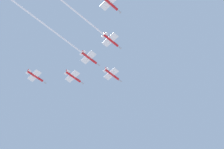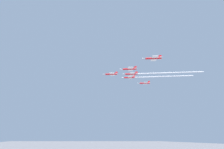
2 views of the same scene
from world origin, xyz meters
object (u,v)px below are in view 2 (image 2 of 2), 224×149
jet_starboard_outer (153,58)px  jet_center_rear (144,83)px  jet_port_inner (129,69)px  jet_port_outer (154,73)px  jet_lead (111,74)px  jet_starboard_inner (149,77)px

jet_starboard_outer → jet_center_rear: size_ratio=1.00×
jet_port_inner → jet_port_outer: size_ratio=0.21×
jet_lead → jet_center_rear: jet_lead is taller
jet_center_rear → jet_port_outer: bearing=-170.9°
jet_starboard_inner → jet_port_outer: jet_starboard_inner is taller
jet_port_inner → jet_starboard_outer: jet_starboard_outer is taller
jet_starboard_inner → jet_starboard_outer: 46.04m
jet_center_rear → jet_starboard_inner: bearing=-168.9°
jet_lead → jet_starboard_outer: size_ratio=1.00×
jet_port_inner → jet_starboard_outer: size_ratio=1.00×
jet_lead → jet_starboard_outer: jet_lead is taller
jet_port_inner → jet_center_rear: jet_center_rear is taller
jet_starboard_outer → jet_port_outer: bearing=-9.1°
jet_starboard_outer → jet_center_rear: jet_starboard_outer is taller
jet_starboard_outer → jet_port_inner: bearing=45.0°
jet_starboard_inner → jet_starboard_outer: (44.02, 13.40, -1.28)m
jet_lead → jet_port_inner: size_ratio=1.00×
jet_starboard_inner → jet_port_outer: 15.50m
jet_port_outer → jet_center_rear: size_ratio=4.84×
jet_lead → jet_starboard_inner: size_ratio=0.21×
jet_port_inner → jet_port_outer: jet_port_outer is taller
jet_starboard_inner → jet_port_inner: bearing=149.1°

